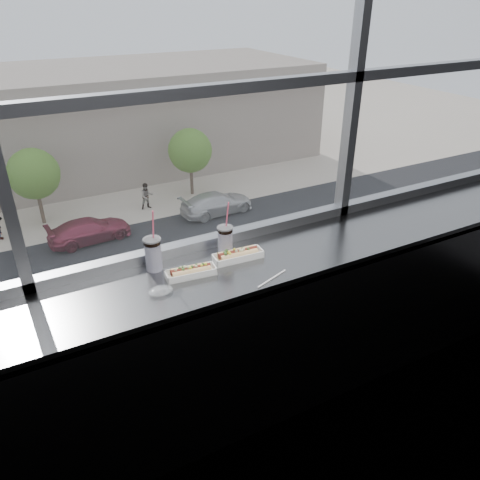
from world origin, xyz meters
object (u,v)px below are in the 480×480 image
car_far_c (217,200)px  tree_right (190,151)px  car_far_b (89,227)px  car_near_c (87,303)px  wrapper (161,291)px  soda_cup_right (225,239)px  hotdog_tray_left (191,271)px  hotdog_tray_right (238,255)px  soda_cup_left (153,252)px  car_near_d (191,273)px  loose_straw (272,278)px  pedestrian_d (147,194)px  tree_center (34,174)px

car_far_c → tree_right: bearing=-2.1°
car_far_b → car_near_c: (-1.78, -8.00, 0.14)m
wrapper → car_far_c: 29.16m
soda_cup_right → car_far_c: 28.85m
hotdog_tray_left → soda_cup_right: 0.30m
hotdog_tray_right → wrapper: (-0.50, -0.11, -0.02)m
hotdog_tray_left → tree_right: hotdog_tray_left is taller
wrapper → tree_right: bearing=67.9°
soda_cup_left → car_near_d: bearing=68.4°
loose_straw → soda_cup_left: bearing=123.4°
soda_cup_left → car_far_c: size_ratio=0.06×
hotdog_tray_left → pedestrian_d: bearing=81.3°
car_near_d → pedestrian_d: car_near_d is taller
hotdog_tray_right → wrapper: 0.51m
car_near_d → tree_center: tree_center is taller
soda_cup_left → soda_cup_right: (0.42, -0.04, -0.01)m
tree_right → hotdog_tray_right: bearing=-111.3°
soda_cup_left → pedestrian_d: (7.68, 27.07, -11.06)m
car_near_c → hotdog_tray_left: bearing=175.6°
hotdog_tray_right → pedestrian_d: size_ratio=0.13×
loose_straw → car_far_b: (2.63, 24.50, -11.11)m
soda_cup_left → car_near_d: 20.51m
soda_cup_left → wrapper: soda_cup_left is taller
pedestrian_d → tree_center: bearing=171.2°
soda_cup_right → car_far_c: bearing=65.2°
soda_cup_left → wrapper: size_ratio=3.20×
soda_cup_right → car_far_b: (2.73, 24.14, -11.20)m
pedestrian_d → soda_cup_left: bearing=-105.8°
hotdog_tray_right → soda_cup_left: size_ratio=0.82×
tree_right → hotdog_tray_left: bearing=-111.8°
hotdog_tray_left → car_near_d: 20.55m
car_near_d → car_far_b: size_ratio=1.23×
car_near_d → hotdog_tray_right: bearing=166.5°
soda_cup_left → loose_straw: size_ratio=1.60×
soda_cup_left → car_far_c: soda_cup_left is taller
wrapper → tree_center: (1.03, 28.34, -8.73)m
hotdog_tray_left → tree_center: (0.83, 28.26, -8.74)m
soda_cup_right → car_near_d: bearing=69.8°
car_far_c → tree_center: size_ratio=1.17×
car_far_c → tree_right: (-0.13, 4.00, 2.30)m
soda_cup_right → car_near_d: size_ratio=0.05×
soda_cup_left → car_far_b: 26.77m
car_far_b → hotdog_tray_right: bearing=168.3°
hotdog_tray_right → soda_cup_left: soda_cup_left is taller
soda_cup_left → tree_center: size_ratio=0.07×
loose_straw → pedestrian_d: size_ratio=0.10×
wrapper → tree_right: wrapper is taller
hotdog_tray_right → tree_right: hotdog_tray_right is taller
soda_cup_right → pedestrian_d: 30.16m
car_near_d → car_far_b: car_near_d is taller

